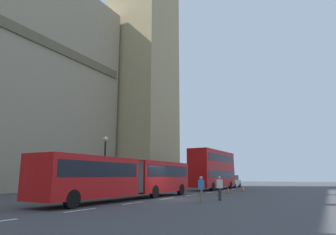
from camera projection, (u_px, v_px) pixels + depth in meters
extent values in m
plane|color=#424244|center=(166.00, 199.00, 22.65)|extent=(160.00, 160.00, 0.00)
cube|color=silver|center=(81.00, 210.00, 14.93)|extent=(2.20, 0.16, 0.01)
cube|color=silver|center=(133.00, 203.00, 18.90)|extent=(2.20, 0.16, 0.01)
cube|color=silver|center=(167.00, 198.00, 22.87)|extent=(2.20, 0.16, 0.01)
cube|color=silver|center=(191.00, 195.00, 26.85)|extent=(2.20, 0.16, 0.01)
cube|color=silver|center=(209.00, 193.00, 30.82)|extent=(2.20, 0.16, 0.01)
cube|color=silver|center=(223.00, 191.00, 34.79)|extent=(2.20, 0.16, 0.01)
cube|color=silver|center=(234.00, 189.00, 38.76)|extent=(2.20, 0.16, 0.01)
cube|color=tan|center=(143.00, 45.00, 52.64)|extent=(9.68, 9.68, 49.31)
cube|color=red|center=(157.00, 177.00, 25.65)|extent=(7.56, 2.50, 2.50)
cube|color=black|center=(157.00, 171.00, 25.74)|extent=(6.96, 2.54, 0.90)
cube|color=red|center=(88.00, 177.00, 18.34)|extent=(7.56, 2.50, 2.50)
cube|color=black|center=(88.00, 170.00, 18.43)|extent=(6.96, 2.54, 0.90)
cylinder|color=#3F3F3F|center=(128.00, 177.00, 21.99)|extent=(2.38, 2.38, 2.25)
cylinder|color=black|center=(181.00, 189.00, 26.99)|extent=(1.00, 0.30, 1.00)
cylinder|color=black|center=(154.00, 192.00, 22.94)|extent=(1.00, 0.30, 1.00)
cylinder|color=black|center=(72.00, 199.00, 15.63)|extent=(1.00, 0.30, 1.00)
cube|color=#B20F0F|center=(213.00, 177.00, 38.03)|extent=(10.98, 2.50, 2.40)
cube|color=black|center=(213.00, 174.00, 38.10)|extent=(9.88, 2.54, 0.84)
cube|color=#B20F0F|center=(213.00, 159.00, 38.47)|extent=(10.76, 2.50, 2.10)
cube|color=black|center=(213.00, 159.00, 38.49)|extent=(9.88, 2.54, 0.84)
cylinder|color=black|center=(230.00, 185.00, 40.33)|extent=(1.00, 0.30, 1.00)
cylinder|color=black|center=(212.00, 187.00, 34.26)|extent=(1.00, 0.30, 1.00)
cube|color=#B7B7BC|center=(232.00, 183.00, 45.30)|extent=(4.40, 1.80, 0.90)
cube|color=black|center=(231.00, 177.00, 45.28)|extent=(2.46, 1.66, 0.70)
cylinder|color=black|center=(239.00, 185.00, 46.07)|extent=(0.64, 0.30, 0.64)
cylinder|color=black|center=(234.00, 186.00, 43.63)|extent=(0.64, 0.30, 0.64)
cube|color=black|center=(219.00, 196.00, 26.09)|extent=(0.36, 0.36, 0.03)
cone|color=orange|center=(219.00, 192.00, 26.14)|extent=(0.28, 0.28, 0.55)
cylinder|color=white|center=(219.00, 192.00, 26.15)|extent=(0.17, 0.17, 0.08)
cube|color=black|center=(228.00, 193.00, 30.09)|extent=(0.36, 0.36, 0.03)
cone|color=orange|center=(228.00, 190.00, 30.15)|extent=(0.28, 0.28, 0.55)
cylinder|color=white|center=(228.00, 190.00, 30.16)|extent=(0.17, 0.17, 0.08)
cube|color=black|center=(243.00, 191.00, 33.41)|extent=(0.36, 0.36, 0.03)
cone|color=orange|center=(243.00, 189.00, 33.47)|extent=(0.28, 0.28, 0.55)
cylinder|color=white|center=(243.00, 188.00, 33.47)|extent=(0.17, 0.17, 0.08)
cylinder|color=black|center=(103.00, 194.00, 26.07)|extent=(0.32, 0.32, 0.30)
cylinder|color=black|center=(104.00, 168.00, 26.51)|extent=(0.16, 0.16, 4.80)
sphere|color=beige|center=(106.00, 139.00, 27.02)|extent=(0.44, 0.44, 0.44)
cylinder|color=#726651|center=(201.00, 196.00, 19.41)|extent=(0.16, 0.16, 0.86)
cylinder|color=#726651|center=(201.00, 196.00, 19.22)|extent=(0.16, 0.16, 0.86)
cube|color=#3372B2|center=(201.00, 184.00, 19.46)|extent=(0.37, 0.46, 0.60)
sphere|color=tan|center=(201.00, 178.00, 19.54)|extent=(0.22, 0.22, 0.22)
cylinder|color=#333333|center=(220.00, 194.00, 20.76)|extent=(0.16, 0.16, 0.86)
cylinder|color=#333333|center=(219.00, 194.00, 20.96)|extent=(0.16, 0.16, 0.86)
cube|color=silver|center=(219.00, 184.00, 21.00)|extent=(0.43, 0.46, 0.60)
sphere|color=tan|center=(219.00, 178.00, 21.08)|extent=(0.22, 0.22, 0.22)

